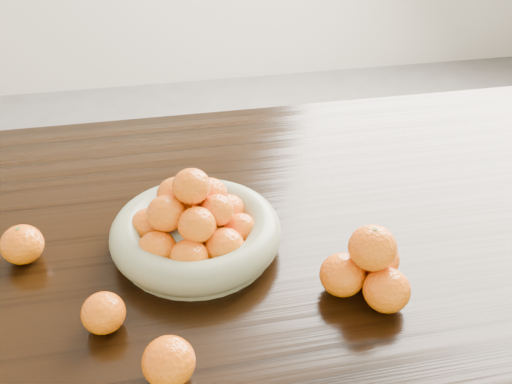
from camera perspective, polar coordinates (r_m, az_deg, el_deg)
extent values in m
cube|color=black|center=(1.15, -1.86, -3.78)|extent=(2.00, 1.00, 0.04)
cube|color=black|center=(2.02, 23.14, -1.42)|extent=(0.08, 0.08, 0.71)
cylinder|color=gray|center=(1.07, -5.92, -5.23)|extent=(0.28, 0.28, 0.01)
torus|color=gray|center=(1.06, -6.01, -3.99)|extent=(0.31, 0.31, 0.06)
ellipsoid|color=orange|center=(1.09, -2.79, -1.82)|extent=(0.07, 0.07, 0.06)
ellipsoid|color=orange|center=(1.12, -5.71, -0.91)|extent=(0.06, 0.06, 0.06)
ellipsoid|color=orange|center=(1.10, -8.69, -1.90)|extent=(0.06, 0.06, 0.06)
ellipsoid|color=orange|center=(1.07, -10.60, -3.32)|extent=(0.07, 0.07, 0.07)
ellipsoid|color=orange|center=(1.01, -9.86, -5.70)|extent=(0.07, 0.07, 0.07)
ellipsoid|color=orange|center=(0.98, -6.72, -6.59)|extent=(0.07, 0.07, 0.06)
ellipsoid|color=orange|center=(1.00, -3.18, -5.54)|extent=(0.07, 0.07, 0.07)
ellipsoid|color=orange|center=(1.05, -1.56, -3.69)|extent=(0.06, 0.06, 0.06)
ellipsoid|color=orange|center=(1.05, -5.69, -3.66)|extent=(0.07, 0.07, 0.06)
ellipsoid|color=orange|center=(1.06, -4.63, -0.23)|extent=(0.07, 0.07, 0.06)
ellipsoid|color=orange|center=(1.05, -8.01, -0.33)|extent=(0.07, 0.07, 0.07)
ellipsoid|color=orange|center=(1.01, -8.97, -2.12)|extent=(0.07, 0.07, 0.06)
ellipsoid|color=orange|center=(0.98, -5.94, -3.29)|extent=(0.07, 0.07, 0.06)
ellipsoid|color=orange|center=(1.01, -3.89, -1.82)|extent=(0.06, 0.06, 0.06)
ellipsoid|color=orange|center=(1.00, -6.47, 0.57)|extent=(0.07, 0.07, 0.06)
ellipsoid|color=orange|center=(0.96, 12.94, -9.54)|extent=(0.08, 0.08, 0.07)
ellipsoid|color=orange|center=(1.01, 12.02, -6.57)|extent=(0.08, 0.08, 0.07)
ellipsoid|color=orange|center=(0.97, 8.63, -8.18)|extent=(0.08, 0.08, 0.07)
ellipsoid|color=orange|center=(0.94, 11.58, -5.48)|extent=(0.08, 0.08, 0.07)
ellipsoid|color=orange|center=(1.11, -22.35, -4.88)|extent=(0.08, 0.08, 0.07)
ellipsoid|color=orange|center=(0.85, -8.72, -16.44)|extent=(0.08, 0.08, 0.07)
ellipsoid|color=orange|center=(0.94, -15.01, -11.61)|extent=(0.07, 0.07, 0.06)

